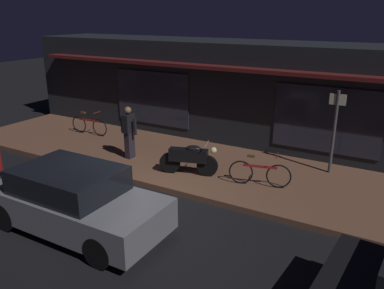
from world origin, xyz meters
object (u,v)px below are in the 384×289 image
Objects in this scene: person_photographer at (129,131)px; sign_post at (334,127)px; bicycle_parked at (259,173)px; bicycle_extra at (89,125)px; parked_car_far at (74,200)px; motorcycle at (190,158)px.

sign_post is (5.77, 1.94, 0.48)m from person_photographer.
bicycle_parked and bicycle_extra have the same top height.
sign_post is at bearing 52.77° from bicycle_parked.
sign_post is (8.72, 0.70, 1.00)m from bicycle_extra.
bicycle_parked is 0.97× the size of person_photographer.
parked_car_far is at bearing -125.86° from bicycle_parked.
parked_car_far is (-0.79, -3.61, 0.06)m from motorcycle.
sign_post is (3.45, 2.16, 0.86)m from motorcycle.
person_photographer is (-4.33, -0.04, 0.52)m from bicycle_parked.
bicycle_parked is at bearing 54.14° from parked_car_far.
bicycle_extra is (-7.28, 1.20, 0.00)m from bicycle_parked.
person_photographer is (-2.33, 0.21, 0.38)m from motorcycle.
motorcycle is 0.40× the size of parked_car_far.
bicycle_parked is (2.00, 0.26, -0.14)m from motorcycle.
bicycle_parked is 0.68× the size of sign_post.
motorcycle is 2.37m from person_photographer.
motorcycle is at bearing 77.66° from parked_car_far.
person_photographer is at bearing -179.44° from bicycle_parked.
parked_car_far is (4.49, -5.07, 0.20)m from bicycle_extra.
bicycle_extra is at bearing 164.54° from motorcycle.
bicycle_extra is 6.77m from parked_car_far.
sign_post reaches higher than motorcycle.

